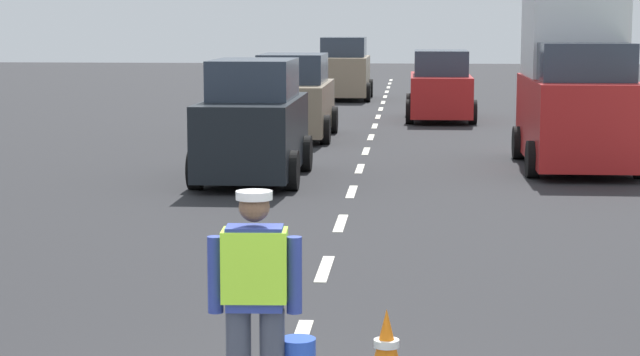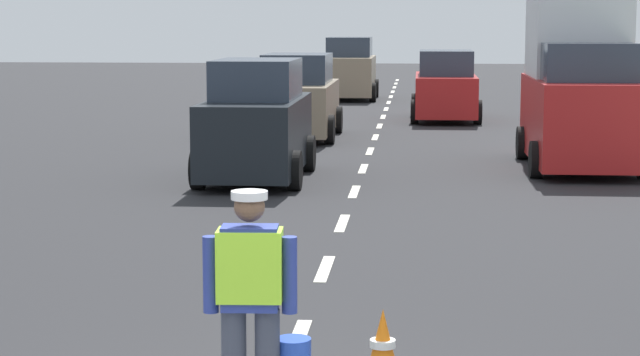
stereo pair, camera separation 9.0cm
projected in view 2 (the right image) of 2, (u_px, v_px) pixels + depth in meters
The scene contains 9 objects.
ground_plane at pixel (376, 136), 28.31m from camera, with size 96.00×96.00×0.00m, color #28282B.
lane_center_line at pixel (381, 121), 32.46m from camera, with size 0.14×46.40×0.01m.
road_worker at pixel (254, 294), 8.12m from camera, with size 0.76×0.40×1.67m.
traffic_cone_near at pixel (383, 350), 8.89m from camera, with size 0.36×0.36×0.64m.
delivery_truck at pixel (580, 85), 22.18m from camera, with size 2.16×4.60×3.54m.
car_oncoming_lead at pixel (257, 124), 20.53m from camera, with size 1.87×4.04×2.16m.
car_oncoming_second at pixel (297, 99), 27.81m from camera, with size 2.00×4.25×2.04m.
car_outgoing_far at pixel (445, 88), 32.77m from camera, with size 1.95×4.23×2.00m.
car_oncoming_third at pixel (349, 71), 41.36m from camera, with size 2.03×3.92×2.24m.
Camera 2 is at (1.07, -7.20, 2.86)m, focal length 64.26 mm.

